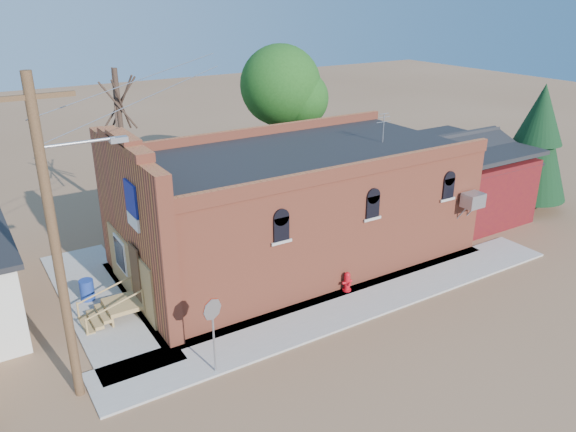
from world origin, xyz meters
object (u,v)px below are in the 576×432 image
brick_bar (291,207)px  trash_barrel (87,290)px  stop_sign (213,316)px  utility_pole (57,240)px  fire_hydrant (347,282)px

brick_bar → trash_barrel: size_ratio=20.77×
trash_barrel → stop_sign: bearing=-71.0°
brick_bar → stop_sign: 8.27m
utility_pole → fire_hydrant: 10.86m
fire_hydrant → stop_sign: (-6.33, -1.80, 1.51)m
utility_pole → fire_hydrant: size_ratio=11.59×
stop_sign → fire_hydrant: bearing=20.5°
brick_bar → trash_barrel: (-8.35, 0.86, -1.86)m
fire_hydrant → trash_barrel: trash_barrel is taller
stop_sign → trash_barrel: 6.88m
stop_sign → trash_barrel: size_ratio=3.12×
utility_pole → fire_hydrant: utility_pole is taller
utility_pole → trash_barrel: 6.86m
trash_barrel → fire_hydrant: bearing=-28.1°
trash_barrel → brick_bar: bearing=-5.8°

